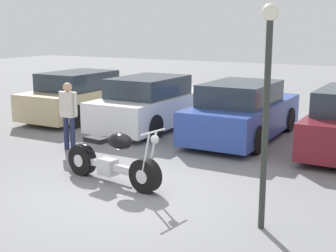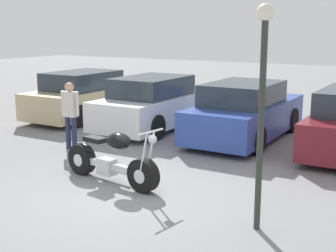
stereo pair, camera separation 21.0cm
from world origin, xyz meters
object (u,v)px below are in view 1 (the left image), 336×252
Objects in this scene: motorcycle at (111,160)px; parked_car_champagne at (83,96)px; lamp_post at (267,90)px; parked_car_white at (153,104)px; person_standing at (68,111)px; parked_car_blue at (243,112)px.

parked_car_champagne is at bearing 133.89° from motorcycle.
motorcycle is 3.47m from lamp_post.
parked_car_champagne is 2.71m from parked_car_white.
person_standing is at bearing -97.60° from parked_car_white.
lamp_post is (7.61, -5.32, 1.30)m from parked_car_champagne.
person_standing is at bearing -55.05° from parked_car_champagne.
lamp_post reaches higher than person_standing.
parked_car_champagne is at bearing 177.80° from parked_car_blue.
parked_car_blue is (2.71, 0.00, 0.00)m from parked_car_white.
motorcycle is at bearing -67.72° from parked_car_white.
parked_car_white is at bearing -179.96° from parked_car_blue.
lamp_post is at bearing -20.92° from person_standing.
parked_car_champagne is (-4.56, 4.74, 0.25)m from motorcycle.
parked_car_white is at bearing 82.40° from person_standing.
parked_car_champagne is at bearing 145.06° from lamp_post.
parked_car_blue is 5.71m from lamp_post.
motorcycle is 0.51× the size of parked_car_blue.
motorcycle is 6.59m from parked_car_champagne.
parked_car_blue is 1.39× the size of lamp_post.
lamp_post reaches higher than parked_car_white.
person_standing is at bearing 159.08° from lamp_post.
lamp_post is at bearing -10.63° from motorcycle.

